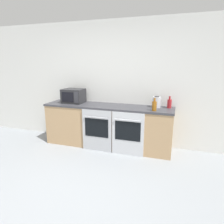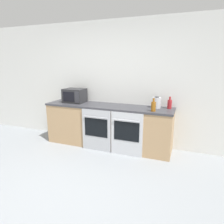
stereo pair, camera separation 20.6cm
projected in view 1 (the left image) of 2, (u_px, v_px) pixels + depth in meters
The scene contains 9 objects.
ground_plane at pixel (60, 200), 2.61m from camera, with size 16.00×16.00×0.00m, color gray.
wall_back at pixel (112, 84), 4.31m from camera, with size 10.00×0.06×2.60m.
counter_back at pixel (107, 126), 4.21m from camera, with size 2.68×0.61×0.89m.
oven_left at pixel (97, 130), 3.97m from camera, with size 0.61×0.06×0.85m.
oven_right at pixel (128, 134), 3.77m from camera, with size 0.61×0.06×0.85m.
microwave at pixel (74, 96), 4.35m from camera, with size 0.45×0.36×0.30m.
bottle_amber at pixel (154, 106), 3.63m from camera, with size 0.08×0.08×0.24m.
bottle_red at pixel (169, 103), 3.85m from camera, with size 0.08×0.08×0.23m.
kettle at pixel (157, 102), 3.90m from camera, with size 0.16×0.16×0.22m.
Camera 1 is at (1.35, -1.93, 1.74)m, focal length 32.00 mm.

